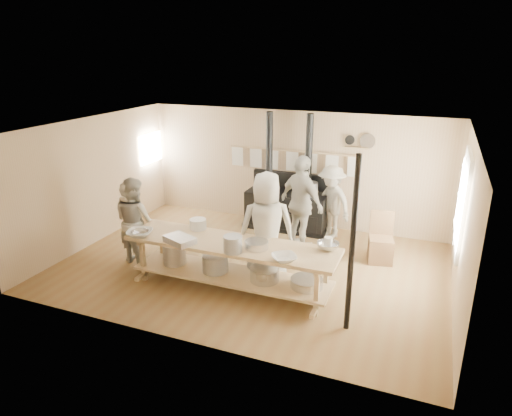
% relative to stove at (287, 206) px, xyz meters
% --- Properties ---
extents(ground, '(7.00, 7.00, 0.00)m').
position_rel_stove_xyz_m(ground, '(0.01, -2.12, -0.52)').
color(ground, brown).
rests_on(ground, ground).
extents(room_shell, '(7.00, 7.00, 7.00)m').
position_rel_stove_xyz_m(room_shell, '(0.01, -2.12, 1.10)').
color(room_shell, tan).
rests_on(room_shell, ground).
extents(window_right, '(0.09, 1.50, 1.65)m').
position_rel_stove_xyz_m(window_right, '(3.48, -1.52, 0.98)').
color(window_right, beige).
rests_on(window_right, ground).
extents(left_opening, '(0.00, 0.90, 0.90)m').
position_rel_stove_xyz_m(left_opening, '(-3.44, -0.12, 1.08)').
color(left_opening, white).
rests_on(left_opening, ground).
extents(stove, '(1.90, 0.75, 2.60)m').
position_rel_stove_xyz_m(stove, '(0.00, 0.00, 0.00)').
color(stove, black).
rests_on(stove, ground).
extents(towel_rail, '(3.00, 0.04, 0.47)m').
position_rel_stove_xyz_m(towel_rail, '(0.01, 0.28, 1.04)').
color(towel_rail, tan).
rests_on(towel_rail, ground).
extents(back_wall_shelf, '(0.63, 0.14, 0.32)m').
position_rel_stove_xyz_m(back_wall_shelf, '(1.47, 0.32, 1.48)').
color(back_wall_shelf, tan).
rests_on(back_wall_shelf, ground).
extents(prep_table, '(3.60, 0.90, 0.85)m').
position_rel_stove_xyz_m(prep_table, '(-0.00, -3.02, -0.00)').
color(prep_table, tan).
rests_on(prep_table, ground).
extents(support_post, '(0.08, 0.08, 2.60)m').
position_rel_stove_xyz_m(support_post, '(2.06, -3.47, 0.78)').
color(support_post, black).
rests_on(support_post, ground).
extents(cook_far_left, '(0.60, 0.40, 1.60)m').
position_rel_stove_xyz_m(cook_far_left, '(-2.18, -2.74, 0.28)').
color(cook_far_left, '#9E9B8C').
rests_on(cook_far_left, ground).
extents(cook_left, '(0.98, 0.88, 1.66)m').
position_rel_stove_xyz_m(cook_left, '(-2.10, -2.72, 0.31)').
color(cook_left, '#9E9B8C').
rests_on(cook_left, ground).
extents(cook_center, '(1.13, 0.97, 1.95)m').
position_rel_stove_xyz_m(cook_center, '(0.44, -2.49, 0.45)').
color(cook_center, '#9E9B8C').
rests_on(cook_center, ground).
extents(cook_right, '(1.21, 1.00, 1.94)m').
position_rel_stove_xyz_m(cook_right, '(0.62, -1.00, 0.45)').
color(cook_right, '#9E9B8C').
rests_on(cook_right, ground).
extents(cook_by_window, '(1.18, 1.04, 1.59)m').
position_rel_stove_xyz_m(cook_by_window, '(1.04, -0.17, 0.27)').
color(cook_by_window, '#9E9B8C').
rests_on(cook_by_window, ground).
extents(chair, '(0.53, 0.53, 0.97)m').
position_rel_stove_xyz_m(chair, '(2.21, -1.00, -0.24)').
color(chair, '#503720').
rests_on(chair, ground).
extents(bowl_white_a, '(0.52, 0.52, 0.10)m').
position_rel_stove_xyz_m(bowl_white_a, '(-1.54, -3.35, 0.38)').
color(bowl_white_a, white).
rests_on(bowl_white_a, prep_table).
extents(bowl_steel_a, '(0.43, 0.43, 0.10)m').
position_rel_stove_xyz_m(bowl_steel_a, '(-1.54, -3.35, 0.38)').
color(bowl_steel_a, silver).
rests_on(bowl_steel_a, prep_table).
extents(bowl_white_b, '(0.52, 0.52, 0.09)m').
position_rel_stove_xyz_m(bowl_white_b, '(1.04, -3.35, 0.37)').
color(bowl_white_b, white).
rests_on(bowl_white_b, prep_table).
extents(bowl_steel_b, '(0.50, 0.50, 0.11)m').
position_rel_stove_xyz_m(bowl_steel_b, '(1.56, -2.69, 0.38)').
color(bowl_steel_b, silver).
rests_on(bowl_steel_b, prep_table).
extents(roasting_pan, '(0.58, 0.49, 0.11)m').
position_rel_stove_xyz_m(roasting_pan, '(-0.76, -3.35, 0.38)').
color(roasting_pan, '#B2B2B7').
rests_on(roasting_pan, prep_table).
extents(mixing_bowl_large, '(0.49, 0.49, 0.12)m').
position_rel_stove_xyz_m(mixing_bowl_large, '(0.48, -3.07, 0.39)').
color(mixing_bowl_large, silver).
rests_on(mixing_bowl_large, prep_table).
extents(bucket_galv, '(0.35, 0.35, 0.27)m').
position_rel_stove_xyz_m(bucket_galv, '(0.19, -3.35, 0.46)').
color(bucket_galv, gray).
rests_on(bucket_galv, prep_table).
extents(deep_bowl_enamel, '(0.31, 0.31, 0.18)m').
position_rel_stove_xyz_m(deep_bowl_enamel, '(-0.78, -2.69, 0.42)').
color(deep_bowl_enamel, white).
rests_on(deep_bowl_enamel, prep_table).
extents(pitcher, '(0.16, 0.16, 0.20)m').
position_rel_stove_xyz_m(pitcher, '(1.56, -2.69, 0.43)').
color(pitcher, white).
rests_on(pitcher, prep_table).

